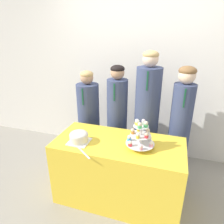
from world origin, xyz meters
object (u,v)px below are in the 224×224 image
at_px(cake_knife, 81,150).
at_px(student_2, 146,120).
at_px(cupcake_stand, 141,135).
at_px(round_cake, 79,137).
at_px(student_3, 180,128).
at_px(student_1, 117,122).
at_px(student_0, 89,122).

relative_size(cake_knife, student_2, 0.14).
distance_m(cake_knife, cupcake_stand, 0.62).
bearing_deg(round_cake, student_3, 34.71).
bearing_deg(round_cake, cake_knife, -58.40).
bearing_deg(cupcake_stand, student_1, 124.38).
relative_size(cupcake_stand, student_0, 0.22).
bearing_deg(student_0, cupcake_stand, -36.28).
xyz_separation_m(student_0, student_3, (1.24, -0.00, 0.09)).
bearing_deg(student_3, student_0, 180.00).
distance_m(round_cake, student_2, 0.94).
bearing_deg(student_0, student_2, 0.00).
height_order(student_0, student_3, student_3).
bearing_deg(cupcake_stand, student_2, 92.67).
relative_size(student_1, student_2, 0.89).
bearing_deg(cake_knife, student_0, 146.64).
height_order(cake_knife, cupcake_stand, cupcake_stand).
bearing_deg(student_3, cake_knife, -138.08).
distance_m(cupcake_stand, student_2, 0.63).
height_order(round_cake, student_0, student_0).
distance_m(round_cake, student_3, 1.26).
bearing_deg(student_0, student_1, -0.00).
relative_size(cake_knife, student_1, 0.15).
relative_size(round_cake, student_0, 0.16).
distance_m(cupcake_stand, student_1, 0.78).
distance_m(student_0, student_2, 0.83).
xyz_separation_m(round_cake, student_3, (1.03, 0.71, -0.08)).
bearing_deg(student_1, student_2, 0.00).
distance_m(round_cake, student_0, 0.76).
xyz_separation_m(cupcake_stand, student_3, (0.39, 0.62, -0.16)).
height_order(round_cake, student_1, student_1).
height_order(cake_knife, student_1, student_1).
relative_size(cake_knife, cupcake_stand, 0.75).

